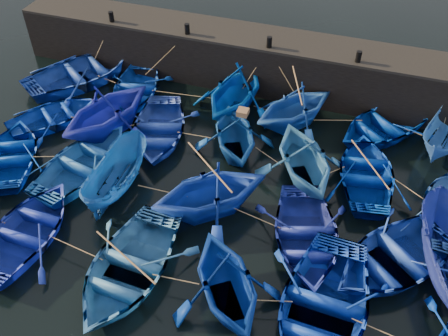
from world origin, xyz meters
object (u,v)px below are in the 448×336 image
(boat_8, at_px, (158,129))
(wooden_crate, at_px, (243,112))
(boat_13, at_px, (13,154))
(boat_0, at_px, (82,72))

(boat_8, height_order, wooden_crate, wooden_crate)
(boat_13, bearing_deg, wooden_crate, 175.29)
(boat_0, xyz_separation_m, wooden_crate, (9.25, -2.81, 1.61))
(boat_8, relative_size, wooden_crate, 10.84)
(boat_8, xyz_separation_m, wooden_crate, (3.78, 0.10, 1.71))
(boat_8, bearing_deg, wooden_crate, -15.53)
(boat_13, xyz_separation_m, wooden_crate, (8.79, 3.49, 1.76))
(boat_8, bearing_deg, boat_0, 135.05)
(boat_8, xyz_separation_m, boat_13, (-5.01, -3.40, -0.04))
(wooden_crate, bearing_deg, boat_0, 163.10)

